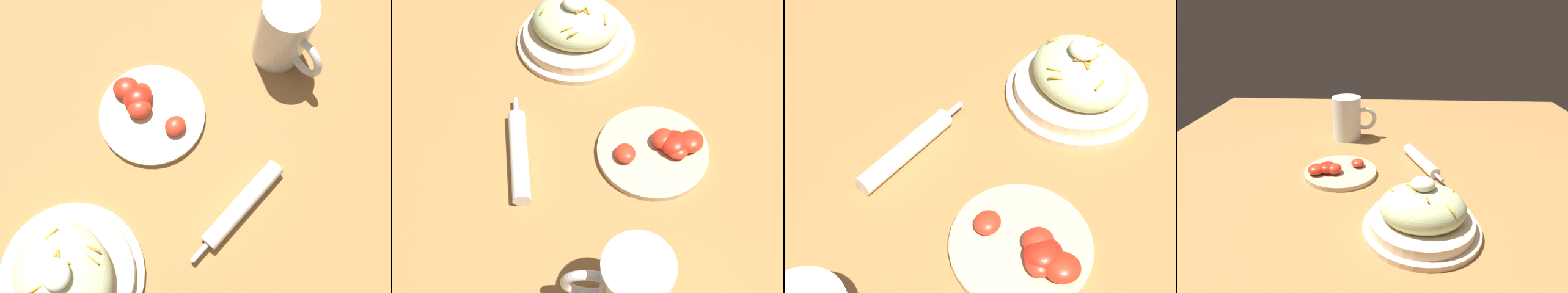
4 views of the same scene
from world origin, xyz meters
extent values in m
plane|color=#9E703D|center=(0.00, 0.00, 0.00)|extent=(1.43, 1.43, 0.00)
cylinder|color=beige|center=(0.07, -0.23, 0.01)|extent=(0.22, 0.22, 0.01)
cylinder|color=beige|center=(0.07, -0.23, 0.02)|extent=(0.20, 0.20, 0.02)
ellipsoid|color=beige|center=(0.07, -0.23, 0.05)|extent=(0.16, 0.14, 0.08)
cylinder|color=orange|center=(0.12, -0.22, 0.08)|extent=(0.00, 0.02, 0.01)
cylinder|color=orange|center=(0.07, -0.18, 0.08)|extent=(0.02, 0.01, 0.00)
cylinder|color=orange|center=(0.05, -0.22, 0.09)|extent=(0.02, 0.02, 0.01)
cylinder|color=orange|center=(0.11, -0.28, 0.08)|extent=(0.02, 0.02, 0.01)
cylinder|color=orange|center=(0.05, -0.18, 0.08)|extent=(0.02, 0.02, 0.00)
cylinder|color=orange|center=(0.05, -0.22, 0.09)|extent=(0.03, 0.01, 0.01)
cylinder|color=orange|center=(0.04, -0.24, 0.09)|extent=(0.02, 0.03, 0.01)
cylinder|color=orange|center=(0.07, -0.22, 0.09)|extent=(0.02, 0.01, 0.00)
cylinder|color=orange|center=(0.07, -0.27, 0.09)|extent=(0.00, 0.02, 0.00)
cylinder|color=orange|center=(0.01, -0.22, 0.08)|extent=(0.01, 0.02, 0.01)
ellipsoid|color=white|center=(0.06, -0.23, 0.10)|extent=(0.05, 0.04, 0.02)
cylinder|color=white|center=(0.09, 0.05, 0.01)|extent=(0.09, 0.17, 0.03)
cylinder|color=silver|center=(0.12, -0.04, 0.01)|extent=(0.02, 0.04, 0.01)
cylinder|color=#D1B28E|center=(-0.12, -0.01, 0.01)|extent=(0.18, 0.18, 0.01)
ellipsoid|color=red|center=(-0.15, -0.02, 0.02)|extent=(0.05, 0.05, 0.03)
ellipsoid|color=red|center=(-0.13, -0.03, 0.02)|extent=(0.05, 0.05, 0.02)
ellipsoid|color=red|center=(-0.18, -0.03, 0.02)|extent=(0.06, 0.06, 0.02)
ellipsoid|color=red|center=(-0.16, -0.01, 0.02)|extent=(0.05, 0.05, 0.02)
ellipsoid|color=red|center=(-0.08, 0.01, 0.02)|extent=(0.04, 0.05, 0.02)
camera|label=1|loc=(0.14, -0.06, 0.69)|focal=38.95mm
camera|label=2|loc=(-0.13, 0.48, 0.70)|focal=47.76mm
camera|label=3|loc=(-0.36, 0.18, 0.57)|focal=46.11mm
camera|label=4|loc=(0.00, -0.77, 0.40)|focal=31.21mm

